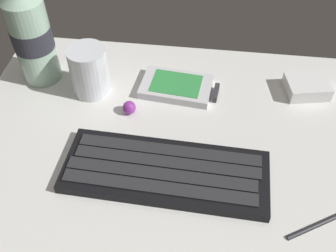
% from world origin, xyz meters
% --- Properties ---
extents(ground_plane, '(0.64, 0.48, 0.03)m').
position_xyz_m(ground_plane, '(0.00, -0.00, -0.01)').
color(ground_plane, silver).
extents(keyboard, '(0.29, 0.12, 0.02)m').
position_xyz_m(keyboard, '(0.01, -0.07, 0.01)').
color(keyboard, black).
rests_on(keyboard, ground_plane).
extents(handheld_device, '(0.13, 0.09, 0.02)m').
position_xyz_m(handheld_device, '(0.01, 0.11, 0.01)').
color(handheld_device, silver).
rests_on(handheld_device, ground_plane).
extents(juice_cup, '(0.06, 0.06, 0.09)m').
position_xyz_m(juice_cup, '(-0.14, 0.10, 0.04)').
color(juice_cup, silver).
rests_on(juice_cup, ground_plane).
extents(water_bottle, '(0.07, 0.07, 0.21)m').
position_xyz_m(water_bottle, '(-0.24, 0.12, 0.09)').
color(water_bottle, '#9EC1A8').
rests_on(water_bottle, ground_plane).
extents(charger_block, '(0.08, 0.07, 0.02)m').
position_xyz_m(charger_block, '(0.22, 0.14, 0.01)').
color(charger_block, white).
rests_on(charger_block, ground_plane).
extents(trackball_mouse, '(0.02, 0.02, 0.02)m').
position_xyz_m(trackball_mouse, '(-0.07, 0.05, 0.01)').
color(trackball_mouse, purple).
rests_on(trackball_mouse, ground_plane).
extents(stylus_pen, '(0.09, 0.05, 0.01)m').
position_xyz_m(stylus_pen, '(0.21, -0.12, 0.00)').
color(stylus_pen, '#26262B').
rests_on(stylus_pen, ground_plane).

